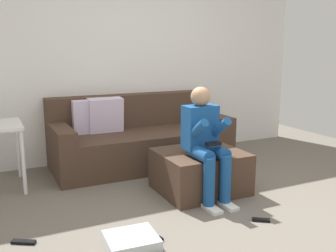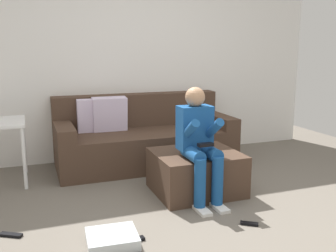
% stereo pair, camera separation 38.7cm
% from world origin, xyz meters
% --- Properties ---
extents(ground_plane, '(6.47, 6.47, 0.00)m').
position_xyz_m(ground_plane, '(0.00, 0.00, 0.00)').
color(ground_plane, '#6B6359').
extents(wall_back, '(4.98, 0.10, 2.63)m').
position_xyz_m(wall_back, '(0.00, 2.27, 1.32)').
color(wall_back, white).
rests_on(wall_back, ground_plane).
extents(couch_sectional, '(2.12, 0.92, 0.84)m').
position_xyz_m(couch_sectional, '(-0.09, 1.83, 0.32)').
color(couch_sectional, '#473326').
rests_on(couch_sectional, ground_plane).
extents(ottoman, '(0.82, 0.71, 0.41)m').
position_xyz_m(ottoman, '(0.13, 0.71, 0.20)').
color(ottoman, '#473326').
rests_on(ottoman, ground_plane).
extents(person_seated, '(0.31, 0.59, 1.06)m').
position_xyz_m(person_seated, '(0.07, 0.52, 0.59)').
color(person_seated, '#194C8C').
rests_on(person_seated, ground_plane).
extents(storage_bin, '(0.39, 0.35, 0.08)m').
position_xyz_m(storage_bin, '(-0.88, -0.03, 0.04)').
color(storage_bin, silver).
rests_on(storage_bin, ground_plane).
extents(remote_near_ottoman, '(0.14, 0.12, 0.02)m').
position_xyz_m(remote_near_ottoman, '(0.23, -0.11, 0.01)').
color(remote_near_ottoman, black).
rests_on(remote_near_ottoman, ground_plane).
extents(remote_by_storage_bin, '(0.17, 0.07, 0.02)m').
position_xyz_m(remote_by_storage_bin, '(-0.72, -0.05, 0.01)').
color(remote_by_storage_bin, black).
rests_on(remote_by_storage_bin, ground_plane).
extents(remote_under_side_table, '(0.18, 0.13, 0.02)m').
position_xyz_m(remote_under_side_table, '(-1.58, 0.35, 0.01)').
color(remote_under_side_table, black).
rests_on(remote_under_side_table, ground_plane).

